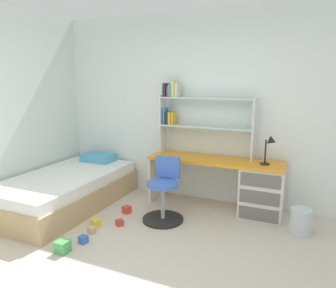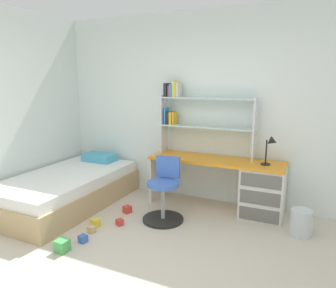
% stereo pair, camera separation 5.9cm
% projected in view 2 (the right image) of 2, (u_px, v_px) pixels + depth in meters
% --- Properties ---
extents(ground_plane, '(5.65, 5.48, 0.02)m').
position_uv_depth(ground_plane, '(126.00, 285.00, 2.77)').
color(ground_plane, beige).
extents(room_shell, '(5.65, 5.48, 2.70)m').
position_uv_depth(room_shell, '(94.00, 112.00, 4.00)').
color(room_shell, silver).
rests_on(room_shell, ground_plane).
extents(desk, '(1.81, 0.52, 0.70)m').
position_uv_depth(desk, '(250.00, 186.00, 4.14)').
color(desk, orange).
rests_on(desk, ground_plane).
extents(bookshelf_hutch, '(1.34, 0.22, 1.03)m').
position_uv_depth(bookshelf_hutch, '(195.00, 112.00, 4.43)').
color(bookshelf_hutch, silver).
rests_on(bookshelf_hutch, desk).
extents(desk_lamp, '(0.20, 0.17, 0.38)m').
position_uv_depth(desk_lamp, '(271.00, 146.00, 3.88)').
color(desk_lamp, black).
rests_on(desk_lamp, desk).
extents(swivel_chair, '(0.52, 0.52, 0.80)m').
position_uv_depth(swivel_chair, '(164.00, 196.00, 3.99)').
color(swivel_chair, black).
rests_on(swivel_chair, ground_plane).
extents(bed_platform, '(1.15, 2.07, 0.58)m').
position_uv_depth(bed_platform, '(67.00, 189.00, 4.50)').
color(bed_platform, tan).
rests_on(bed_platform, ground_plane).
extents(waste_bin, '(0.24, 0.24, 0.31)m').
position_uv_depth(waste_bin, '(301.00, 223.00, 3.60)').
color(waste_bin, silver).
rests_on(waste_bin, ground_plane).
extents(toy_block_red_0, '(0.12, 0.12, 0.09)m').
position_uv_depth(toy_block_red_0, '(127.00, 209.00, 4.24)').
color(toy_block_red_0, red).
rests_on(toy_block_red_0, ground_plane).
extents(toy_block_green_1, '(0.13, 0.13, 0.13)m').
position_uv_depth(toy_block_green_1, '(62.00, 246.00, 3.28)').
color(toy_block_green_1, '#479E51').
rests_on(toy_block_green_1, ground_plane).
extents(toy_block_yellow_2, '(0.12, 0.12, 0.10)m').
position_uv_depth(toy_block_yellow_2, '(95.00, 223.00, 3.84)').
color(toy_block_yellow_2, gold).
rests_on(toy_block_yellow_2, ground_plane).
extents(toy_block_natural_3, '(0.09, 0.09, 0.08)m').
position_uv_depth(toy_block_natural_3, '(92.00, 230.00, 3.69)').
color(toy_block_natural_3, tan).
rests_on(toy_block_natural_3, ground_plane).
extents(toy_block_blue_4, '(0.10, 0.10, 0.08)m').
position_uv_depth(toy_block_blue_4, '(83.00, 239.00, 3.47)').
color(toy_block_blue_4, '#3860B7').
rests_on(toy_block_blue_4, ground_plane).
extents(toy_block_red_5, '(0.11, 0.11, 0.08)m').
position_uv_depth(toy_block_red_5, '(120.00, 222.00, 3.87)').
color(toy_block_red_5, red).
rests_on(toy_block_red_5, ground_plane).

